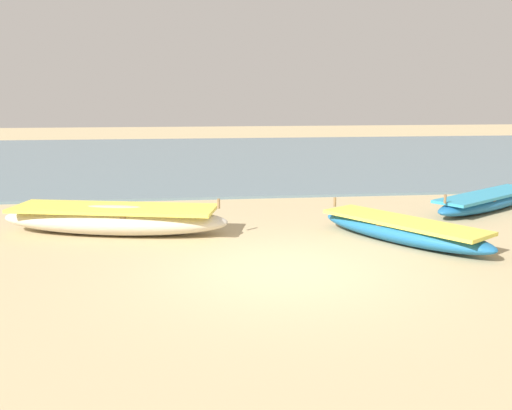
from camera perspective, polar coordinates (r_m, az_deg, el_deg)
name	(u,v)px	position (r m, az deg, el deg)	size (l,w,h in m)	color
ground	(285,270)	(9.50, 2.94, -6.51)	(80.00, 80.00, 0.00)	tan
sea_water	(222,157)	(25.56, -3.41, 4.79)	(60.00, 20.00, 0.08)	slate
fishing_boat_1	(115,219)	(12.16, -13.92, -1.35)	(4.90, 2.26, 0.78)	beige
fishing_boat_2	(487,201)	(15.30, 22.02, 0.38)	(3.96, 3.02, 0.62)	#1E669E
fishing_boat_3	(403,230)	(11.50, 14.40, -2.43)	(2.90, 3.69, 0.65)	#1E669E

